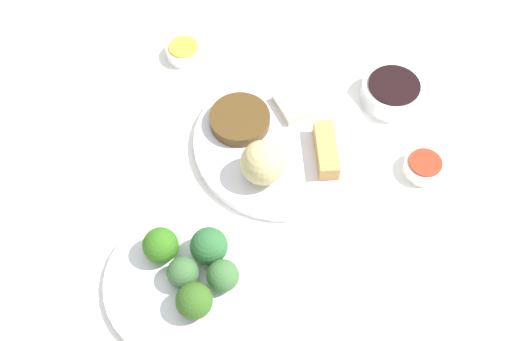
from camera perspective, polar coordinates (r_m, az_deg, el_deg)
The scene contains 18 objects.
tabletop at distance 0.99m, azimuth 2.84°, elevation 1.40°, with size 2.20×2.20×0.02m, color white.
main_plate at distance 0.98m, azimuth 2.50°, elevation 2.82°, with size 0.29×0.29×0.02m, color white.
rice_scoop at distance 0.91m, azimuth 0.68°, elevation 0.76°, with size 0.07×0.07×0.07m, color tan.
spring_roll at distance 0.95m, azimuth 6.80°, elevation 2.00°, with size 0.10×0.03×0.03m, color tan.
crab_rangoon_wonton at distance 1.01m, azimuth 4.26°, elevation 6.56°, with size 0.06×0.08×0.01m, color beige.
stir_fry_heap at distance 0.98m, azimuth -1.58°, elevation 4.96°, with size 0.10×0.10×0.02m, color #4C3516.
broccoli_plate at distance 0.87m, azimuth -6.96°, elevation -10.56°, with size 0.23×0.23×0.01m, color white.
broccoli_floret_0 at distance 0.84m, azimuth -7.10°, elevation -9.79°, with size 0.05×0.05×0.05m, color #3B6534.
broccoli_floret_1 at distance 0.82m, azimuth -6.01°, elevation -12.42°, with size 0.05×0.05×0.05m, color #325C1C.
broccoli_floret_2 at distance 0.84m, azimuth -3.24°, elevation -10.13°, with size 0.05×0.05×0.05m, color #3B6935.
broccoli_floret_3 at distance 0.86m, azimuth -9.22°, elevation -7.16°, with size 0.05×0.05×0.05m, color #316E19.
broccoli_floret_4 at distance 0.85m, azimuth -4.59°, elevation -7.30°, with size 0.05×0.05×0.05m, color #2B6331.
soy_sauce_bowl at distance 1.06m, azimuth 13.05°, elevation 7.39°, with size 0.11×0.11×0.03m, color white.
soy_sauce_bowl_liquid at distance 1.04m, azimuth 13.26°, elevation 8.05°, with size 0.09×0.09×0.00m, color black.
sauce_ramekin_hot_mustard at distance 1.11m, azimuth -6.98°, elevation 11.32°, with size 0.06×0.06×0.02m, color white.
sauce_ramekin_hot_mustard_liquid at distance 1.10m, azimuth -7.05°, elevation 11.80°, with size 0.05×0.05×0.00m, color gold.
sauce_ramekin_sweet_and_sour at distance 0.99m, azimuth 15.91°, elevation 0.33°, with size 0.06×0.06×0.02m, color white.
sauce_ramekin_sweet_and_sour_liquid at distance 0.98m, azimuth 16.10°, elevation 0.75°, with size 0.05×0.05×0.00m, color red.
Camera 1 is at (0.51, -0.19, 0.83)m, focal length 41.31 mm.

